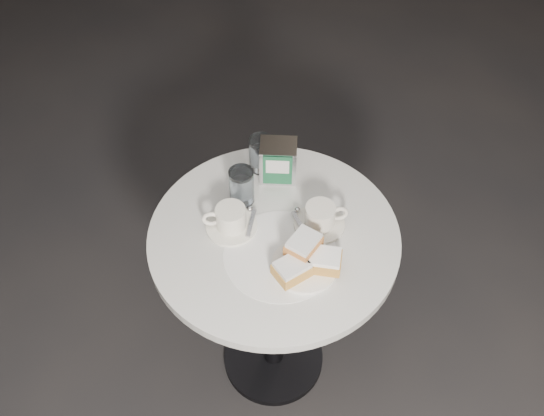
{
  "coord_description": "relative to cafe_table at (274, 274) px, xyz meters",
  "views": [
    {
      "loc": [
        -0.28,
        -1.0,
        2.05
      ],
      "look_at": [
        0.0,
        0.02,
        0.83
      ],
      "focal_mm": 40.0,
      "sensor_mm": 36.0,
      "label": 1
    }
  ],
  "objects": [
    {
      "name": "ground",
      "position": [
        0.0,
        0.0,
        -0.55
      ],
      "size": [
        7.0,
        7.0,
        0.0
      ],
      "primitive_type": "plane",
      "color": "black",
      "rests_on": "ground"
    },
    {
      "name": "cafe_table",
      "position": [
        0.0,
        0.0,
        0.0
      ],
      "size": [
        0.7,
        0.7,
        0.74
      ],
      "color": "black",
      "rests_on": "ground"
    },
    {
      "name": "sugar_spill",
      "position": [
        -0.0,
        -0.08,
        0.2
      ],
      "size": [
        0.31,
        0.31,
        0.0
      ],
      "primitive_type": "cylinder",
      "rotation": [
        0.0,
        0.0,
        0.01
      ],
      "color": "white",
      "rests_on": "cafe_table"
    },
    {
      "name": "beignet_plate",
      "position": [
        0.05,
        -0.13,
        0.23
      ],
      "size": [
        0.2,
        0.18,
        0.09
      ],
      "rotation": [
        0.0,
        0.0,
        0.0
      ],
      "color": "white",
      "rests_on": "cafe_table"
    },
    {
      "name": "coffee_cup_left",
      "position": [
        -0.11,
        0.05,
        0.23
      ],
      "size": [
        0.17,
        0.17,
        0.07
      ],
      "rotation": [
        0.0,
        0.0,
        -0.18
      ],
      "color": "white",
      "rests_on": "cafe_table"
    },
    {
      "name": "coffee_cup_right",
      "position": [
        0.13,
        -0.01,
        0.23
      ],
      "size": [
        0.16,
        0.16,
        0.07
      ],
      "rotation": [
        0.0,
        0.0,
        -0.14
      ],
      "color": "silver",
      "rests_on": "cafe_table"
    },
    {
      "name": "water_glass_left",
      "position": [
        -0.05,
        0.15,
        0.25
      ],
      "size": [
        0.09,
        0.09,
        0.11
      ],
      "rotation": [
        0.0,
        0.0,
        -0.3
      ],
      "color": "silver",
      "rests_on": "cafe_table"
    },
    {
      "name": "water_glass_right",
      "position": [
        0.03,
        0.26,
        0.25
      ],
      "size": [
        0.08,
        0.08,
        0.11
      ],
      "rotation": [
        0.0,
        0.0,
        0.15
      ],
      "color": "white",
      "rests_on": "cafe_table"
    },
    {
      "name": "napkin_dispenser",
      "position": [
        0.07,
        0.21,
        0.26
      ],
      "size": [
        0.13,
        0.12,
        0.12
      ],
      "rotation": [
        0.0,
        0.0,
        -0.32
      ],
      "color": "silver",
      "rests_on": "cafe_table"
    }
  ]
}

